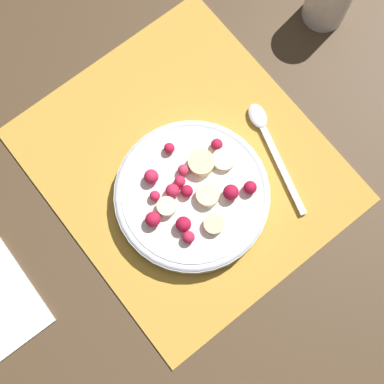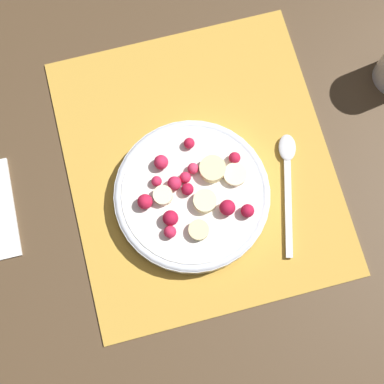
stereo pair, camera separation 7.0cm
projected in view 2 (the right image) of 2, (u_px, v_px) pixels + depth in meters
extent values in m
plane|color=#4C3823|center=(199.00, 165.00, 0.75)|extent=(3.00, 3.00, 0.00)
cube|color=gold|center=(199.00, 165.00, 0.75)|extent=(0.41, 0.36, 0.01)
cylinder|color=silver|center=(192.00, 196.00, 0.72)|extent=(0.21, 0.21, 0.02)
torus|color=silver|center=(192.00, 194.00, 0.72)|extent=(0.21, 0.21, 0.01)
cylinder|color=white|center=(192.00, 194.00, 0.71)|extent=(0.19, 0.19, 0.00)
cylinder|color=beige|center=(199.00, 230.00, 0.69)|extent=(0.03, 0.03, 0.01)
cylinder|color=beige|center=(205.00, 201.00, 0.70)|extent=(0.04, 0.04, 0.01)
cylinder|color=beige|center=(212.00, 169.00, 0.71)|extent=(0.04, 0.04, 0.01)
cylinder|color=#F4EAB7|center=(163.00, 196.00, 0.70)|extent=(0.03, 0.03, 0.01)
cylinder|color=#F4EAB7|center=(235.00, 175.00, 0.71)|extent=(0.03, 0.03, 0.01)
sphere|color=#D12347|center=(185.00, 177.00, 0.71)|extent=(0.02, 0.02, 0.02)
sphere|color=#D12347|center=(157.00, 181.00, 0.71)|extent=(0.01, 0.01, 0.01)
sphere|color=#B21433|center=(187.00, 189.00, 0.70)|extent=(0.02, 0.02, 0.02)
sphere|color=#D12347|center=(174.00, 183.00, 0.70)|extent=(0.02, 0.02, 0.02)
sphere|color=#B21433|center=(227.00, 208.00, 0.69)|extent=(0.02, 0.02, 0.02)
sphere|color=#B21433|center=(171.00, 218.00, 0.69)|extent=(0.02, 0.02, 0.02)
sphere|color=#D12347|center=(170.00, 232.00, 0.69)|extent=(0.02, 0.02, 0.02)
sphere|color=red|center=(145.00, 202.00, 0.70)|extent=(0.02, 0.02, 0.02)
sphere|color=red|center=(235.00, 158.00, 0.71)|extent=(0.02, 0.02, 0.02)
sphere|color=#B21433|center=(248.00, 211.00, 0.69)|extent=(0.02, 0.02, 0.02)
sphere|color=#D12347|center=(161.00, 162.00, 0.71)|extent=(0.02, 0.02, 0.02)
sphere|color=red|center=(189.00, 143.00, 0.72)|extent=(0.01, 0.01, 0.01)
sphere|color=#DB3356|center=(193.00, 168.00, 0.71)|extent=(0.02, 0.02, 0.02)
cube|color=silver|center=(288.00, 208.00, 0.73)|extent=(0.13, 0.05, 0.00)
ellipsoid|color=silver|center=(287.00, 148.00, 0.75)|extent=(0.04, 0.03, 0.01)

